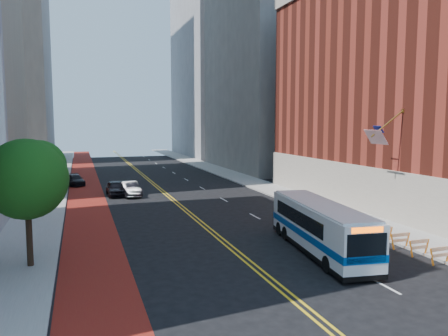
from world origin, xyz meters
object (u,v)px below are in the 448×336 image
car_a (116,188)px  transit_bus (319,226)px  car_c (75,180)px  street_tree (28,176)px  car_b (130,189)px

car_a → transit_bus: bearing=-69.2°
transit_bus → car_c: bearing=119.8°
street_tree → transit_bus: size_ratio=0.61×
transit_bus → car_b: bearing=117.1°
car_b → car_c: car_b is taller
car_c → car_b: bearing=-71.5°
transit_bus → car_b: 24.94m
car_a → car_c: car_a is taller
street_tree → car_b: street_tree is taller
transit_bus → car_a: transit_bus is taller
street_tree → car_b: bearing=70.6°
street_tree → car_a: street_tree is taller
car_a → car_c: 10.13m
car_a → car_b: 1.51m
transit_bus → car_c: size_ratio=2.46×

